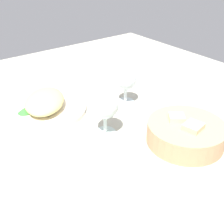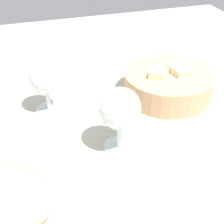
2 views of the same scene
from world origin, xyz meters
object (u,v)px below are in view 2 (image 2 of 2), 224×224
wine_glass_far (45,79)px  bread_basket (168,83)px  plate (2,207)px  wine_glass_near (120,111)px

wine_glass_far → bread_basket: bearing=-4.0°
bread_basket → wine_glass_far: bearing=176.0°
plate → wine_glass_near: 23.31cm
wine_glass_near → wine_glass_far: (-10.48, 15.78, -0.60)cm
plate → bread_basket: bread_basket is taller
bread_basket → wine_glass_far: (-26.72, 1.86, 4.56)cm
bread_basket → wine_glass_near: bearing=-139.4°
wine_glass_far → plate: bearing=-113.1°
bread_basket → wine_glass_far: wine_glass_far is taller
bread_basket → wine_glass_near: 22.01cm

